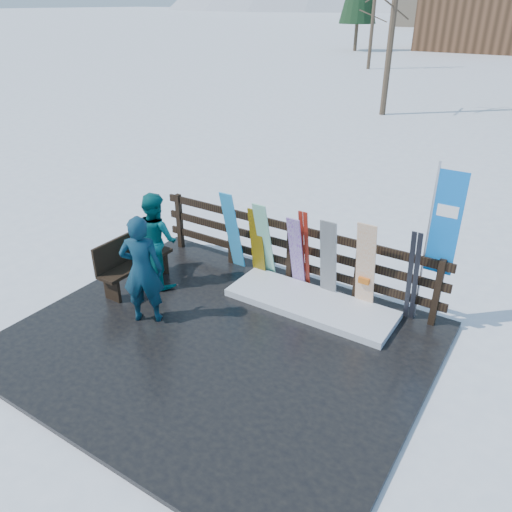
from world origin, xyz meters
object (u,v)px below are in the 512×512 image
Objects in this scene: snowboard_5 at (365,267)px; rental_flag at (441,229)px; snowboard_1 at (264,241)px; snowboard_0 at (233,231)px; person_front at (142,270)px; snowboard_3 at (296,253)px; snowboard_2 at (257,243)px; bench at (133,259)px; person_back at (156,239)px; snowboard_4 at (328,260)px.

snowboard_5 is 0.62× the size of rental_flag.
snowboard_1 is 0.61× the size of rental_flag.
snowboard_0 is 1.04× the size of snowboard_1.
person_front is (-2.80, -2.13, 0.10)m from snowboard_5.
snowboard_3 is at bearing 180.00° from snowboard_5.
snowboard_0 is at bearing 180.00° from snowboard_2.
snowboard_0 is at bearing 180.00° from snowboard_5.
person_front reaches higher than snowboard_1.
person_back is (0.32, 0.30, 0.34)m from bench.
bench is 3.44m from snowboard_4.
snowboard_0 is 2.14m from person_front.
bench is 0.92× the size of snowboard_0.
snowboard_5 reaches higher than snowboard_4.
rental_flag reaches higher than snowboard_0.
snowboard_3 is 0.90× the size of snowboard_5.
bench is 1.08× the size of snowboard_2.
snowboard_4 is 0.87× the size of person_back.
snowboard_1 is at bearing -130.79° from person_back.
rental_flag reaches higher than snowboard_5.
snowboard_1 is (0.70, -0.00, -0.03)m from snowboard_0.
snowboard_3 is (2.51, 1.43, 0.19)m from bench.
person_front is 1.20m from person_back.
bench is at bearing -129.22° from snowboard_0.
snowboard_3 is at bearing 29.65° from bench.
snowboard_0 is at bearing 50.78° from bench.
person_front reaches higher than snowboard_0.
rental_flag is at bearing 4.31° from snowboard_0.
snowboard_4 is 0.57× the size of rental_flag.
rental_flag is (4.75, 1.70, 1.09)m from bench.
rental_flag is (2.23, 0.27, 0.90)m from snowboard_3.
snowboard_1 is 0.92× the size of person_back.
bench is 0.84× the size of person_front.
person_back reaches higher than snowboard_5.
bench is 2.24m from snowboard_2.
snowboard_0 is at bearing -126.84° from person_front.
person_back reaches higher than snowboard_4.
snowboard_4 is 0.65m from snowboard_5.
snowboard_5 is (0.65, 0.00, 0.06)m from snowboard_4.
person_front reaches higher than snowboard_3.
snowboard_5 is at bearing -174.22° from person_front.
snowboard_5 is at bearing 0.00° from snowboard_4.
snowboard_5 reaches higher than snowboard_3.
rental_flag is (3.04, 0.27, 0.92)m from snowboard_2.
rental_flag is (0.98, 0.27, 0.81)m from snowboard_5.
bench is 0.58× the size of rental_flag.
rental_flag reaches higher than snowboard_1.
snowboard_3 is at bearing -139.69° from person_back.
bench is 1.04× the size of snowboard_3.
snowboard_5 is (2.06, 0.00, 0.11)m from snowboard_2.
bench is at bearing -140.04° from snowboard_2.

